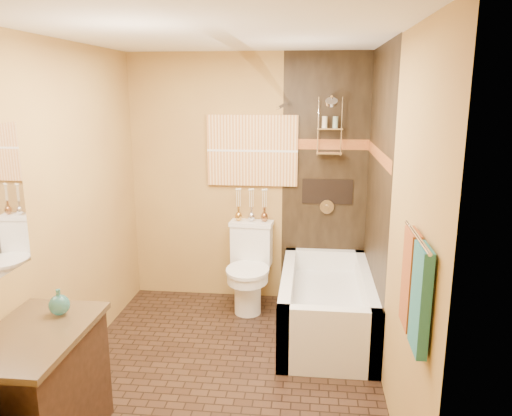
# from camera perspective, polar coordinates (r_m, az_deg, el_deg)

# --- Properties ---
(floor) EXTENTS (3.00, 3.00, 0.00)m
(floor) POSITION_cam_1_polar(r_m,az_deg,el_deg) (4.10, -3.65, -18.17)
(floor) COLOR black
(floor) RESTS_ON ground
(wall_left) EXTENTS (0.02, 3.00, 2.50)m
(wall_left) POSITION_cam_1_polar(r_m,az_deg,el_deg) (3.99, -21.15, -0.43)
(wall_left) COLOR #AF8C43
(wall_left) RESTS_ON floor
(wall_right) EXTENTS (0.02, 3.00, 2.50)m
(wall_right) POSITION_cam_1_polar(r_m,az_deg,el_deg) (3.59, 15.26, -1.46)
(wall_right) COLOR #AF8C43
(wall_right) RESTS_ON floor
(wall_back) EXTENTS (2.40, 0.02, 2.50)m
(wall_back) POSITION_cam_1_polar(r_m,az_deg,el_deg) (5.05, -0.93, 3.23)
(wall_back) COLOR #AF8C43
(wall_back) RESTS_ON floor
(wall_front) EXTENTS (2.40, 0.02, 2.50)m
(wall_front) POSITION_cam_1_polar(r_m,az_deg,el_deg) (2.22, -10.90, -10.54)
(wall_front) COLOR #AF8C43
(wall_front) RESTS_ON floor
(ceiling) EXTENTS (3.00, 3.00, 0.00)m
(ceiling) POSITION_cam_1_polar(r_m,az_deg,el_deg) (3.51, -4.28, 19.22)
(ceiling) COLOR silver
(ceiling) RESTS_ON wall_back
(alcove_tile_back) EXTENTS (0.85, 0.01, 2.50)m
(alcove_tile_back) POSITION_cam_1_polar(r_m,az_deg,el_deg) (5.00, 7.90, 3.00)
(alcove_tile_back) COLOR black
(alcove_tile_back) RESTS_ON wall_back
(alcove_tile_right) EXTENTS (0.01, 1.50, 2.50)m
(alcove_tile_right) POSITION_cam_1_polar(r_m,az_deg,el_deg) (4.31, 13.63, 1.08)
(alcove_tile_right) COLOR black
(alcove_tile_right) RESTS_ON wall_right
(mosaic_band_back) EXTENTS (0.85, 0.01, 0.10)m
(mosaic_band_back) POSITION_cam_1_polar(r_m,az_deg,el_deg) (4.94, 8.04, 7.21)
(mosaic_band_back) COLOR maroon
(mosaic_band_back) RESTS_ON alcove_tile_back
(mosaic_band_right) EXTENTS (0.01, 1.50, 0.10)m
(mosaic_band_right) POSITION_cam_1_polar(r_m,az_deg,el_deg) (4.25, 13.77, 5.97)
(mosaic_band_right) COLOR maroon
(mosaic_band_right) RESTS_ON alcove_tile_right
(alcove_niche) EXTENTS (0.50, 0.01, 0.25)m
(alcove_niche) POSITION_cam_1_polar(r_m,az_deg,el_deg) (5.02, 8.15, 1.86)
(alcove_niche) COLOR black
(alcove_niche) RESTS_ON alcove_tile_back
(shower_fixtures) EXTENTS (0.24, 0.33, 1.16)m
(shower_fixtures) POSITION_cam_1_polar(r_m,az_deg,el_deg) (4.84, 8.39, 7.61)
(shower_fixtures) COLOR silver
(shower_fixtures) RESTS_ON floor
(curtain_rod) EXTENTS (0.03, 1.55, 0.03)m
(curtain_rod) POSITION_cam_1_polar(r_m,az_deg,el_deg) (4.19, 3.25, 11.71)
(curtain_rod) COLOR silver
(curtain_rod) RESTS_ON wall_back
(towel_bar) EXTENTS (0.02, 0.55, 0.02)m
(towel_bar) POSITION_cam_1_polar(r_m,az_deg,el_deg) (2.54, 17.94, -3.11)
(towel_bar) COLOR silver
(towel_bar) RESTS_ON wall_right
(towel_teal) EXTENTS (0.05, 0.22, 0.52)m
(towel_teal) POSITION_cam_1_polar(r_m,az_deg,el_deg) (2.51, 18.30, -9.88)
(towel_teal) COLOR #20676C
(towel_teal) RESTS_ON towel_bar
(towel_rust) EXTENTS (0.05, 0.22, 0.52)m
(towel_rust) POSITION_cam_1_polar(r_m,az_deg,el_deg) (2.74, 17.21, -7.76)
(towel_rust) COLOR brown
(towel_rust) RESTS_ON towel_bar
(sunset_painting) EXTENTS (0.90, 0.04, 0.70)m
(sunset_painting) POSITION_cam_1_polar(r_m,az_deg,el_deg) (4.98, -0.42, 6.57)
(sunset_painting) COLOR #C46F2E
(sunset_painting) RESTS_ON wall_back
(bathtub) EXTENTS (0.80, 1.50, 0.55)m
(bathtub) POSITION_cam_1_polar(r_m,az_deg,el_deg) (4.61, 8.02, -11.39)
(bathtub) COLOR white
(bathtub) RESTS_ON floor
(toilet) EXTENTS (0.44, 0.65, 0.85)m
(toilet) POSITION_cam_1_polar(r_m,az_deg,el_deg) (4.97, -0.78, -6.76)
(toilet) COLOR white
(toilet) RESTS_ON floor
(vanity) EXTENTS (0.56, 0.91, 0.80)m
(vanity) POSITION_cam_1_polar(r_m,az_deg,el_deg) (3.37, -23.60, -18.93)
(vanity) COLOR black
(vanity) RESTS_ON floor
(teal_bottle) EXTENTS (0.14, 0.14, 0.20)m
(teal_bottle) POSITION_cam_1_polar(r_m,az_deg,el_deg) (3.31, -21.59, -9.98)
(teal_bottle) COLOR #246D6B
(teal_bottle) RESTS_ON vanity
(bud_vases) EXTENTS (0.33, 0.07, 0.33)m
(bud_vases) POSITION_cam_1_polar(r_m,az_deg,el_deg) (4.98, -0.53, 0.44)
(bud_vases) COLOR #BF8B3B
(bud_vases) RESTS_ON toilet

